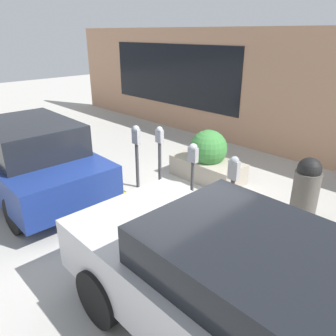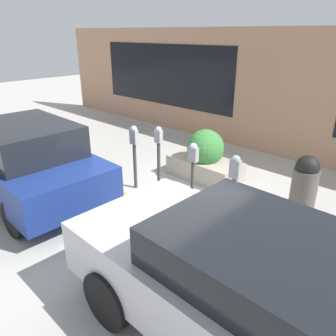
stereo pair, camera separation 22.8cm
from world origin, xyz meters
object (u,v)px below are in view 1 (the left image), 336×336
object	(u,v)px
parking_meter_nearest	(233,182)
parked_car_front	(245,293)
parking_meter_middle	(160,153)
planter_box	(208,159)
parking_meter_second	(193,164)
parking_meter_fourth	(136,145)
trash_bin	(306,189)
parked_car_middle	(30,158)

from	to	relation	value
parking_meter_nearest	parked_car_front	distance (m)	2.23
parking_meter_middle	planter_box	size ratio (longest dim) A/B	0.93
parking_meter_second	parking_meter_middle	distance (m)	0.82
planter_box	parked_car_front	world-z (taller)	parked_car_front
planter_box	parked_car_front	distance (m)	4.48
parked_car_front	parking_meter_fourth	bearing A→B (deg)	-23.86
parking_meter_second	trash_bin	xyz separation A→B (m)	(-1.52, -1.32, -0.42)
parking_meter_fourth	parked_car_front	distance (m)	4.28
parking_meter_fourth	trash_bin	world-z (taller)	parking_meter_fourth
parking_meter_fourth	trash_bin	distance (m)	3.41
parking_meter_middle	parked_car_middle	distance (m)	2.69
planter_box	trash_bin	xyz separation A→B (m)	(-2.35, 0.16, 0.13)
parking_meter_middle	parked_car_middle	size ratio (longest dim) A/B	0.38
parking_meter_nearest	planter_box	world-z (taller)	parking_meter_nearest
parked_car_middle	parked_car_front	bearing A→B (deg)	-178.45
parking_meter_second	parking_meter_fourth	distance (m)	1.62
parking_meter_nearest	parking_meter_fourth	bearing A→B (deg)	-1.22
parking_meter_fourth	parked_car_front	xyz separation A→B (m)	(-3.89, 1.78, -0.18)
parking_meter_fourth	planter_box	bearing A→B (deg)	-118.56
parking_meter_nearest	parking_meter_fourth	distance (m)	2.49
parked_car_middle	parking_meter_second	bearing A→B (deg)	-147.40
parking_meter_nearest	trash_bin	bearing A→B (deg)	-115.70
parking_meter_nearest	planter_box	bearing A→B (deg)	-41.19
parking_meter_middle	planter_box	distance (m)	1.61
parking_meter_nearest	parking_meter_middle	world-z (taller)	parking_meter_middle
parked_car_front	parking_meter_second	bearing A→B (deg)	-36.85
trash_bin	parking_meter_second	bearing A→B (deg)	40.90
parking_meter_second	parking_meter_fourth	size ratio (longest dim) A/B	1.00
parked_car_front	planter_box	bearing A→B (deg)	-45.34
parked_car_front	parked_car_middle	world-z (taller)	parked_car_middle
parked_car_front	parked_car_middle	size ratio (longest dim) A/B	1.04
parked_car_front	parked_car_middle	distance (m)	5.17
planter_box	parking_meter_fourth	bearing A→B (deg)	61.44
parking_meter_fourth	parked_car_middle	size ratio (longest dim) A/B	0.34
trash_bin	parked_car_middle	bearing A→B (deg)	34.61
planter_box	parked_car_front	size ratio (longest dim) A/B	0.39
planter_box	trash_bin	world-z (taller)	trash_bin
parking_meter_nearest	parking_meter_second	bearing A→B (deg)	-1.41
parking_meter_nearest	parked_car_middle	distance (m)	4.15
parking_meter_nearest	parking_meter_middle	xyz separation A→B (m)	(1.69, 0.02, 0.06)
parking_meter_nearest	parking_meter_second	distance (m)	0.88
parking_meter_middle	parked_car_middle	xyz separation A→B (m)	(2.08, 1.69, -0.21)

